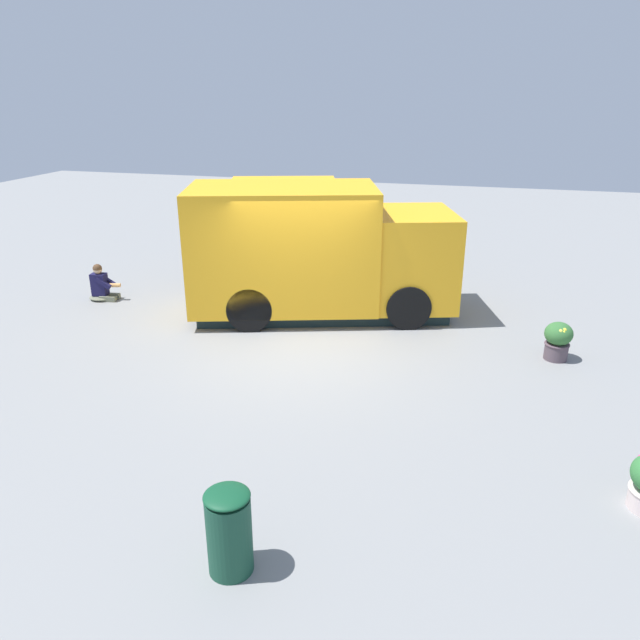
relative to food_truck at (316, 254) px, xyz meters
The scene contains 5 objects.
ground_plane 2.06m from the food_truck, behind, with size 40.00×40.00×0.00m, color gray.
food_truck is the anchor object (origin of this frame).
person_customer 4.86m from the food_truck, 95.26° to the left, with size 0.50×0.76×0.81m.
planter_flowering_near 4.81m from the food_truck, 104.18° to the right, with size 0.47×0.47×0.67m.
trash_bin 7.21m from the food_truck, behind, with size 0.44×0.44×0.90m.
Camera 1 is at (-9.63, -2.99, 4.36)m, focal length 33.68 mm.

